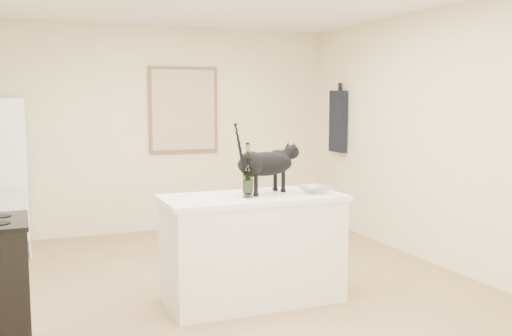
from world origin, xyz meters
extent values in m
plane|color=#9F7D54|center=(0.00, 0.00, 0.00)|extent=(5.50, 5.50, 0.00)
plane|color=beige|center=(0.00, 2.75, 1.30)|extent=(4.50, 0.00, 4.50)
plane|color=beige|center=(0.00, -2.75, 1.30)|extent=(4.50, 0.00, 4.50)
plane|color=beige|center=(2.25, 0.00, 1.30)|extent=(0.00, 5.50, 5.50)
cube|color=white|center=(0.10, -0.20, 0.43)|extent=(1.44, 0.67, 0.86)
cube|color=white|center=(0.10, -0.20, 0.88)|extent=(1.50, 0.70, 0.04)
cube|color=brown|center=(0.30, 2.72, 1.55)|extent=(0.90, 0.03, 1.10)
cube|color=beige|center=(0.30, 2.70, 1.55)|extent=(0.82, 0.00, 1.02)
cube|color=black|center=(2.19, 2.05, 1.40)|extent=(0.08, 0.34, 0.80)
cylinder|color=#2E5E25|center=(0.03, -0.28, 1.10)|extent=(0.09, 0.09, 0.39)
imported|color=silver|center=(0.62, -0.30, 0.93)|extent=(0.29, 0.29, 0.06)
cube|color=beige|center=(-1.60, 2.38, 1.18)|extent=(0.02, 0.12, 0.16)
camera|label=1|loc=(-1.66, -4.65, 1.70)|focal=41.17mm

